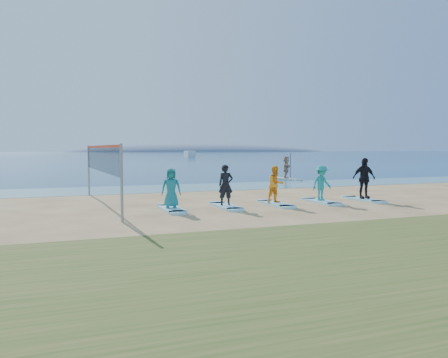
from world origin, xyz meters
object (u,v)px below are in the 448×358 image
object	(u,v)px
volleyball_net	(101,159)
surfboard_1	(226,206)
surfboard_4	(363,199)
student_3	(322,183)
surfboard_3	(321,202)
boat_offshore_b	(190,157)
student_4	(364,178)
surfboard_2	(276,204)
surfboard_0	(171,209)
paddleboarder	(286,167)
paddleboard	(286,179)
student_0	(171,188)
student_1	(226,185)
student_2	(276,184)

from	to	relation	value
volleyball_net	surfboard_1	xyz separation A→B (m)	(4.57, -2.41, -1.86)
surfboard_1	surfboard_4	xyz separation A→B (m)	(6.66, 0.00, 0.00)
student_3	surfboard_4	distance (m)	2.36
surfboard_3	boat_offshore_b	bearing A→B (deg)	77.10
student_4	surfboard_2	bearing A→B (deg)	-171.21
surfboard_0	student_3	world-z (taller)	student_3
student_4	surfboard_3	bearing A→B (deg)	-171.21
boat_offshore_b	surfboard_3	world-z (taller)	boat_offshore_b
surfboard_0	surfboard_3	bearing A→B (deg)	0.00
surfboard_0	paddleboarder	bearing A→B (deg)	47.25
surfboard_2	boat_offshore_b	bearing A→B (deg)	75.97
paddleboard	boat_offshore_b	xyz separation A→B (m)	(18.91, 92.89, -0.06)
surfboard_2	paddleboarder	bearing A→B (deg)	59.80
surfboard_4	volleyball_net	bearing A→B (deg)	167.88
student_0	paddleboard	bearing A→B (deg)	60.94
student_3	surfboard_4	size ratio (longest dim) A/B	0.69
surfboard_4	boat_offshore_b	bearing A→B (deg)	78.25
paddleboard	student_3	size ratio (longest dim) A/B	1.97
paddleboard	paddleboarder	world-z (taller)	paddleboarder
student_3	paddleboard	bearing A→B (deg)	58.23
student_0	surfboard_2	size ratio (longest dim) A/B	0.68
student_1	student_3	bearing A→B (deg)	6.16
surfboard_1	student_3	size ratio (longest dim) A/B	1.44
paddleboard	surfboard_4	distance (m)	13.33
surfboard_1	student_2	xyz separation A→B (m)	(2.22, 0.00, 0.81)
student_1	volleyball_net	bearing A→B (deg)	158.35
paddleboarder	boat_offshore_b	bearing A→B (deg)	9.40
surfboard_2	surfboard_0	bearing A→B (deg)	180.00
surfboard_3	student_1	bearing A→B (deg)	180.00
volleyball_net	surfboard_0	size ratio (longest dim) A/B	4.13
surfboard_3	student_2	bearing A→B (deg)	180.00
paddleboarder	surfboard_4	size ratio (longest dim) A/B	0.75
volleyball_net	student_4	world-z (taller)	volleyball_net
surfboard_0	student_3	bearing A→B (deg)	0.00
student_4	paddleboarder	bearing A→B (deg)	85.32
student_0	surfboard_4	bearing A→B (deg)	13.69
surfboard_0	student_0	distance (m)	0.80
volleyball_net	surfboard_4	size ratio (longest dim) A/B	4.13
paddleboarder	surfboard_0	world-z (taller)	paddleboarder
surfboard_0	student_4	bearing A→B (deg)	0.00
surfboard_2	surfboard_4	size ratio (longest dim) A/B	1.00
student_1	student_3	world-z (taller)	student_1
volleyball_net	boat_offshore_b	bearing A→B (deg)	72.18
paddleboard	student_4	xyz separation A→B (m)	(-3.10, -12.96, 0.95)
paddleboard	surfboard_2	bearing A→B (deg)	-130.70
student_2	student_3	distance (m)	2.22
student_1	surfboard_4	bearing A→B (deg)	6.16
student_1	surfboard_1	bearing A→B (deg)	0.00
surfboard_2	student_4	xyz separation A→B (m)	(4.44, 0.00, 0.96)
paddleboarder	surfboard_1	size ratio (longest dim) A/B	0.75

